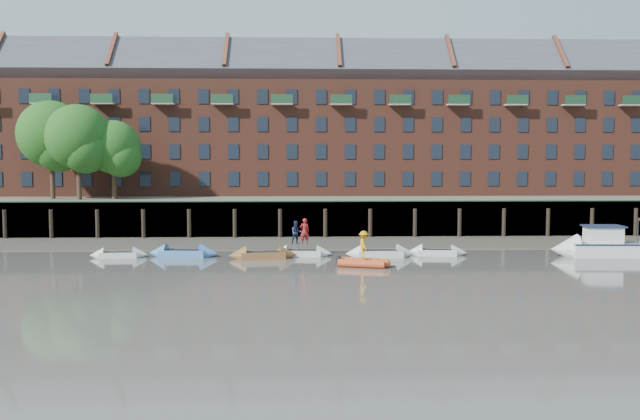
{
  "coord_description": "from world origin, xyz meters",
  "views": [
    {
      "loc": [
        -4.53,
        -37.88,
        6.78
      ],
      "look_at": [
        -2.81,
        12.0,
        3.2
      ],
      "focal_mm": 38.0,
      "sensor_mm": 36.0,
      "label": 1
    }
  ],
  "objects_px": {
    "rib_tender": "(365,263)",
    "person_rower_b": "(296,232)",
    "motor_launch": "(593,246)",
    "rowboat_1": "(184,253)",
    "rowboat_2": "(263,255)",
    "person_rib_crew": "(364,245)",
    "rowboat_3": "(302,253)",
    "rowboat_4": "(380,253)",
    "rowboat_0": "(119,255)",
    "rowboat_5": "(437,252)",
    "person_rower_a": "(305,231)"
  },
  "relations": [
    {
      "from": "rowboat_2",
      "to": "person_rib_crew",
      "type": "height_order",
      "value": "person_rib_crew"
    },
    {
      "from": "rowboat_1",
      "to": "person_rower_b",
      "type": "distance_m",
      "value": 8.18
    },
    {
      "from": "rowboat_5",
      "to": "rib_tender",
      "type": "relative_size",
      "value": 1.29
    },
    {
      "from": "rowboat_1",
      "to": "rowboat_5",
      "type": "xyz_separation_m",
      "value": [
        18.21,
        0.13,
        -0.04
      ]
    },
    {
      "from": "rowboat_3",
      "to": "person_rower_b",
      "type": "bearing_deg",
      "value": 157.61
    },
    {
      "from": "rowboat_1",
      "to": "person_rower_b",
      "type": "bearing_deg",
      "value": 8.33
    },
    {
      "from": "motor_launch",
      "to": "rowboat_2",
      "type": "bearing_deg",
      "value": 4.09
    },
    {
      "from": "rowboat_2",
      "to": "rib_tender",
      "type": "distance_m",
      "value": 7.82
    },
    {
      "from": "motor_launch",
      "to": "rowboat_5",
      "type": "bearing_deg",
      "value": -1.33
    },
    {
      "from": "motor_launch",
      "to": "person_rower_b",
      "type": "xyz_separation_m",
      "value": [
        -21.24,
        1.11,
        0.95
      ]
    },
    {
      "from": "motor_launch",
      "to": "person_rib_crew",
      "type": "bearing_deg",
      "value": 17.1
    },
    {
      "from": "rowboat_5",
      "to": "person_rib_crew",
      "type": "bearing_deg",
      "value": -132.35
    },
    {
      "from": "rowboat_1",
      "to": "rib_tender",
      "type": "xyz_separation_m",
      "value": [
        12.5,
        -4.94,
        -0.01
      ]
    },
    {
      "from": "rowboat_2",
      "to": "rowboat_3",
      "type": "xyz_separation_m",
      "value": [
        2.75,
        1.18,
        -0.02
      ]
    },
    {
      "from": "rowboat_2",
      "to": "rowboat_3",
      "type": "height_order",
      "value": "rowboat_2"
    },
    {
      "from": "rowboat_1",
      "to": "person_rib_crew",
      "type": "xyz_separation_m",
      "value": [
        12.4,
        -4.9,
        1.17
      ]
    },
    {
      "from": "rowboat_0",
      "to": "person_rib_crew",
      "type": "relative_size",
      "value": 2.3
    },
    {
      "from": "rib_tender",
      "to": "motor_launch",
      "type": "bearing_deg",
      "value": 31.67
    },
    {
      "from": "rowboat_3",
      "to": "rib_tender",
      "type": "relative_size",
      "value": 1.29
    },
    {
      "from": "rowboat_0",
      "to": "rowboat_1",
      "type": "distance_m",
      "value": 4.51
    },
    {
      "from": "rowboat_4",
      "to": "person_rower_a",
      "type": "height_order",
      "value": "person_rower_a"
    },
    {
      "from": "rowboat_2",
      "to": "rib_tender",
      "type": "bearing_deg",
      "value": -37.16
    },
    {
      "from": "rib_tender",
      "to": "person_rower_b",
      "type": "relative_size",
      "value": 2.03
    },
    {
      "from": "rowboat_3",
      "to": "rowboat_2",
      "type": "bearing_deg",
      "value": -151.04
    },
    {
      "from": "rowboat_2",
      "to": "person_rower_b",
      "type": "bearing_deg",
      "value": 23.24
    },
    {
      "from": "rowboat_2",
      "to": "person_rower_a",
      "type": "xyz_separation_m",
      "value": [
        2.94,
        1.28,
        1.53
      ]
    },
    {
      "from": "rowboat_0",
      "to": "motor_launch",
      "type": "height_order",
      "value": "motor_launch"
    },
    {
      "from": "person_rib_crew",
      "to": "rowboat_2",
      "type": "bearing_deg",
      "value": 55.49
    },
    {
      "from": "rowboat_2",
      "to": "rowboat_5",
      "type": "distance_m",
      "value": 12.57
    },
    {
      "from": "rib_tender",
      "to": "person_rower_a",
      "type": "relative_size",
      "value": 1.81
    },
    {
      "from": "rowboat_1",
      "to": "rowboat_3",
      "type": "height_order",
      "value": "rowboat_1"
    },
    {
      "from": "rowboat_4",
      "to": "person_rower_a",
      "type": "bearing_deg",
      "value": 171.09
    },
    {
      "from": "rowboat_5",
      "to": "rib_tender",
      "type": "xyz_separation_m",
      "value": [
        -5.71,
        -5.07,
        0.03
      ]
    },
    {
      "from": "rowboat_1",
      "to": "rib_tender",
      "type": "height_order",
      "value": "rowboat_1"
    },
    {
      "from": "rowboat_0",
      "to": "rowboat_1",
      "type": "bearing_deg",
      "value": -2.41
    },
    {
      "from": "rowboat_4",
      "to": "rowboat_0",
      "type": "bearing_deg",
      "value": 178.66
    },
    {
      "from": "rowboat_3",
      "to": "rib_tender",
      "type": "height_order",
      "value": "rowboat_3"
    },
    {
      "from": "rowboat_4",
      "to": "rowboat_1",
      "type": "bearing_deg",
      "value": 177.22
    },
    {
      "from": "rib_tender",
      "to": "person_rower_b",
      "type": "distance_m",
      "value": 7.04
    },
    {
      "from": "rib_tender",
      "to": "person_rower_a",
      "type": "distance_m",
      "value": 6.61
    },
    {
      "from": "rowboat_2",
      "to": "motor_launch",
      "type": "distance_m",
      "value": 23.59
    },
    {
      "from": "rowboat_2",
      "to": "rowboat_1",
      "type": "bearing_deg",
      "value": 161.81
    },
    {
      "from": "rowboat_1",
      "to": "rowboat_4",
      "type": "xyz_separation_m",
      "value": [
        14.0,
        -0.61,
        -0.0
      ]
    },
    {
      "from": "person_rower_b",
      "to": "rib_tender",
      "type": "bearing_deg",
      "value": -60.93
    },
    {
      "from": "rowboat_2",
      "to": "person_rib_crew",
      "type": "relative_size",
      "value": 2.77
    },
    {
      "from": "rowboat_3",
      "to": "rowboat_4",
      "type": "distance_m",
      "value": 5.59
    },
    {
      "from": "person_rib_crew",
      "to": "rowboat_0",
      "type": "bearing_deg",
      "value": 69.9
    },
    {
      "from": "rowboat_3",
      "to": "person_rib_crew",
      "type": "bearing_deg",
      "value": -46.1
    },
    {
      "from": "person_rib_crew",
      "to": "rowboat_5",
      "type": "bearing_deg",
      "value": -53.88
    },
    {
      "from": "rowboat_4",
      "to": "person_rower_b",
      "type": "relative_size",
      "value": 2.94
    }
  ]
}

